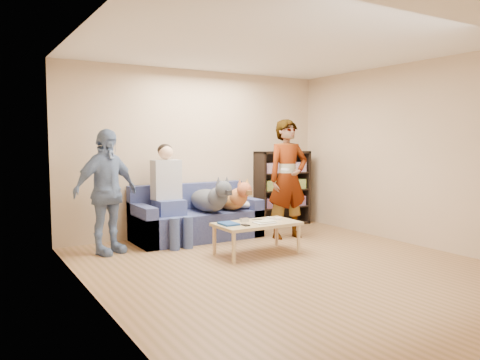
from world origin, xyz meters
TOP-DOWN VIEW (x-y plane):
  - ground at (0.00, 0.00)m, footprint 5.00×5.00m
  - ceiling at (0.00, 0.00)m, footprint 5.00×5.00m
  - wall_back at (0.00, 2.50)m, footprint 4.50×0.00m
  - wall_left at (-2.25, 0.00)m, footprint 0.00×5.00m
  - wall_right at (2.25, 0.00)m, footprint 0.00×5.00m
  - blanket at (0.55, 1.91)m, footprint 0.36×0.30m
  - person_standing_right at (0.98, 1.40)m, footprint 0.70×0.50m
  - person_standing_left at (-1.67, 1.84)m, footprint 1.05×0.74m
  - held_controller at (0.78, 1.20)m, footprint 0.07×0.13m
  - notebook_blue at (-0.39, 0.84)m, footprint 0.20×0.26m
  - papers at (0.06, 0.69)m, footprint 0.26×0.20m
  - magazine at (0.09, 0.71)m, footprint 0.22×0.17m
  - camera_silver at (-0.11, 0.91)m, footprint 0.11×0.06m
  - controller_a at (0.29, 0.89)m, footprint 0.04×0.13m
  - controller_b at (0.37, 0.81)m, footprint 0.09×0.06m
  - headphone_cup_a at (0.21, 0.77)m, footprint 0.07×0.07m
  - headphone_cup_b at (0.21, 0.85)m, footprint 0.07×0.07m
  - pen_orange at (-0.01, 0.63)m, footprint 0.13×0.06m
  - pen_black at (0.13, 0.97)m, footprint 0.13×0.08m
  - wallet at (-0.24, 0.67)m, footprint 0.07×0.12m
  - sofa at (-0.25, 2.10)m, footprint 1.90×0.85m
  - person_seated at (-0.73, 1.97)m, footprint 0.40×0.73m
  - dog_gray at (-0.13, 1.84)m, footprint 0.39×1.24m
  - dog_tan at (0.26, 1.87)m, footprint 0.36×1.14m
  - coffee_table at (0.01, 0.79)m, footprint 1.10×0.60m
  - bookshelf at (1.55, 2.33)m, footprint 1.00×0.34m

SIDE VIEW (x-z plane):
  - ground at x=0.00m, z-range 0.00..0.00m
  - sofa at x=-0.25m, z-range -0.13..0.69m
  - coffee_table at x=0.01m, z-range 0.16..0.58m
  - pen_orange at x=-0.01m, z-range 0.42..0.43m
  - pen_black at x=0.13m, z-range 0.42..0.43m
  - papers at x=0.06m, z-range 0.42..0.43m
  - wallet at x=-0.24m, z-range 0.42..0.43m
  - headphone_cup_a at x=0.21m, z-range 0.42..0.44m
  - headphone_cup_b at x=0.21m, z-range 0.42..0.44m
  - notebook_blue at x=-0.39m, z-range 0.42..0.45m
  - controller_a at x=0.29m, z-range 0.42..0.45m
  - controller_b at x=0.37m, z-range 0.42..0.45m
  - magazine at x=0.09m, z-range 0.43..0.45m
  - camera_silver at x=-0.11m, z-range 0.42..0.47m
  - blanket at x=0.55m, z-range 0.43..0.55m
  - dog_tan at x=0.26m, z-range 0.35..0.87m
  - dog_gray at x=-0.13m, z-range 0.34..0.91m
  - bookshelf at x=1.55m, z-range 0.03..1.33m
  - person_seated at x=-0.73m, z-range 0.04..1.51m
  - person_standing_left at x=-1.67m, z-range 0.00..1.65m
  - person_standing_right at x=0.98m, z-range 0.00..1.81m
  - held_controller at x=0.78m, z-range 1.06..1.09m
  - wall_back at x=0.00m, z-range -0.95..3.55m
  - wall_left at x=-2.25m, z-range -1.20..3.80m
  - wall_right at x=2.25m, z-range -1.20..3.80m
  - ceiling at x=0.00m, z-range 2.60..2.60m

